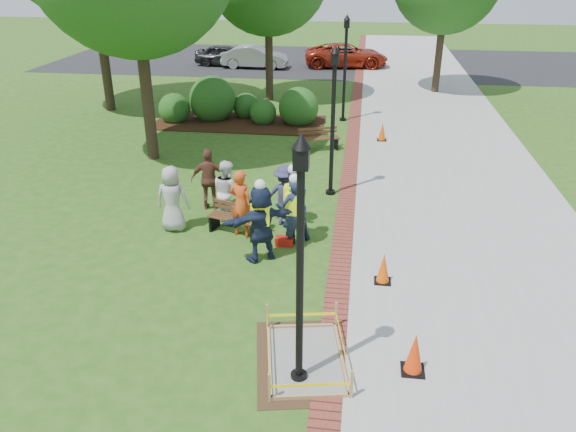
# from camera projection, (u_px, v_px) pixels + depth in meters

# --- Properties ---
(ground) EXTENTS (100.00, 100.00, 0.00)m
(ground) POSITION_uv_depth(u_px,v_px,m) (258.00, 279.00, 12.24)
(ground) COLOR #285116
(ground) RESTS_ON ground
(sidewalk) EXTENTS (6.00, 60.00, 0.02)m
(sidewalk) POSITION_uv_depth(u_px,v_px,m) (441.00, 146.00, 20.59)
(sidewalk) COLOR #9E9E99
(sidewalk) RESTS_ON ground
(brick_edging) EXTENTS (0.50, 60.00, 0.03)m
(brick_edging) POSITION_uv_depth(u_px,v_px,m) (352.00, 142.00, 20.99)
(brick_edging) COLOR maroon
(brick_edging) RESTS_ON ground
(mulch_bed) EXTENTS (7.00, 3.00, 0.05)m
(mulch_bed) POSITION_uv_depth(u_px,v_px,m) (239.00, 123.00, 23.35)
(mulch_bed) COLOR #381E0F
(mulch_bed) RESTS_ON ground
(parking_lot) EXTENTS (36.00, 12.00, 0.01)m
(parking_lot) POSITION_uv_depth(u_px,v_px,m) (333.00, 61.00, 36.43)
(parking_lot) COLOR black
(parking_lot) RESTS_ON ground
(wet_concrete_pad) EXTENTS (2.10, 2.58, 0.55)m
(wet_concrete_pad) POSITION_uv_depth(u_px,v_px,m) (306.00, 350.00, 9.71)
(wet_concrete_pad) COLOR #47331E
(wet_concrete_pad) RESTS_ON ground
(bench_near) EXTENTS (1.44, 0.84, 0.74)m
(bench_near) POSITION_uv_depth(u_px,v_px,m) (235.00, 225.00, 14.16)
(bench_near) COLOR brown
(bench_near) RESTS_ON ground
(bench_far) EXTENTS (1.50, 0.93, 0.77)m
(bench_far) POSITION_uv_depth(u_px,v_px,m) (319.00, 143.00, 20.12)
(bench_far) COLOR #4F3B1B
(bench_far) RESTS_ON ground
(cone_front) EXTENTS (0.40, 0.40, 0.78)m
(cone_front) POSITION_uv_depth(u_px,v_px,m) (414.00, 354.00, 9.39)
(cone_front) COLOR black
(cone_front) RESTS_ON ground
(cone_back) EXTENTS (0.36, 0.36, 0.70)m
(cone_back) POSITION_uv_depth(u_px,v_px,m) (383.00, 269.00, 11.99)
(cone_back) COLOR black
(cone_back) RESTS_ON ground
(cone_far) EXTENTS (0.36, 0.36, 0.70)m
(cone_far) POSITION_uv_depth(u_px,v_px,m) (382.00, 132.00, 21.06)
(cone_far) COLOR black
(cone_far) RESTS_ON ground
(toolbox) EXTENTS (0.43, 0.24, 0.21)m
(toolbox) POSITION_uv_depth(u_px,v_px,m) (284.00, 241.00, 13.62)
(toolbox) COLOR #B4160D
(toolbox) RESTS_ON ground
(lamp_near) EXTENTS (0.28, 0.28, 4.26)m
(lamp_near) POSITION_uv_depth(u_px,v_px,m) (300.00, 248.00, 8.34)
(lamp_near) COLOR black
(lamp_near) RESTS_ON ground
(lamp_mid) EXTENTS (0.28, 0.28, 4.26)m
(lamp_mid) POSITION_uv_depth(u_px,v_px,m) (333.00, 111.00, 15.51)
(lamp_mid) COLOR black
(lamp_mid) RESTS_ON ground
(lamp_far) EXTENTS (0.28, 0.28, 4.26)m
(lamp_far) POSITION_uv_depth(u_px,v_px,m) (345.00, 61.00, 22.68)
(lamp_far) COLOR black
(lamp_far) RESTS_ON ground
(shrub_a) EXTENTS (1.30, 1.30, 1.30)m
(shrub_a) POSITION_uv_depth(u_px,v_px,m) (175.00, 122.00, 23.57)
(shrub_a) COLOR #164F18
(shrub_a) RESTS_ON ground
(shrub_b) EXTENTS (1.96, 1.96, 1.96)m
(shrub_b) POSITION_uv_depth(u_px,v_px,m) (214.00, 119.00, 23.98)
(shrub_b) COLOR #164F18
(shrub_b) RESTS_ON ground
(shrub_c) EXTENTS (1.09, 1.09, 1.09)m
(shrub_c) POSITION_uv_depth(u_px,v_px,m) (263.00, 124.00, 23.31)
(shrub_c) COLOR #164F18
(shrub_c) RESTS_ON ground
(shrub_d) EXTENTS (1.64, 1.64, 1.64)m
(shrub_d) POSITION_uv_depth(u_px,v_px,m) (298.00, 124.00, 23.28)
(shrub_d) COLOR #164F18
(shrub_d) RESTS_ON ground
(shrub_e) EXTENTS (1.13, 1.13, 1.13)m
(shrub_e) POSITION_uv_depth(u_px,v_px,m) (247.00, 117.00, 24.22)
(shrub_e) COLOR #164F18
(shrub_e) RESTS_ON ground
(casual_person_a) EXTENTS (0.55, 0.35, 1.70)m
(casual_person_a) POSITION_uv_depth(u_px,v_px,m) (172.00, 199.00, 14.09)
(casual_person_a) COLOR #A0A0A0
(casual_person_a) RESTS_ON ground
(casual_person_b) EXTENTS (0.64, 0.52, 1.74)m
(casual_person_b) POSITION_uv_depth(u_px,v_px,m) (241.00, 204.00, 13.78)
(casual_person_b) COLOR #D54719
(casual_person_b) RESTS_ON ground
(casual_person_c) EXTENTS (0.62, 0.62, 1.68)m
(casual_person_c) POSITION_uv_depth(u_px,v_px,m) (227.00, 192.00, 14.55)
(casual_person_c) COLOR white
(casual_person_c) RESTS_ON ground
(casual_person_d) EXTENTS (0.60, 0.44, 1.72)m
(casual_person_d) POSITION_uv_depth(u_px,v_px,m) (210.00, 179.00, 15.27)
(casual_person_d) COLOR brown
(casual_person_d) RESTS_ON ground
(casual_person_e) EXTENTS (0.57, 0.42, 1.62)m
(casual_person_e) POSITION_uv_depth(u_px,v_px,m) (285.00, 195.00, 14.40)
(casual_person_e) COLOR #313156
(casual_person_e) RESTS_ON ground
(hivis_worker_a) EXTENTS (0.70, 0.63, 1.98)m
(hivis_worker_a) POSITION_uv_depth(u_px,v_px,m) (261.00, 221.00, 12.65)
(hivis_worker_a) COLOR #1A1D44
(hivis_worker_a) RESTS_ON ground
(hivis_worker_b) EXTENTS (0.65, 0.59, 1.86)m
(hivis_worker_b) POSITION_uv_depth(u_px,v_px,m) (294.00, 211.00, 13.28)
(hivis_worker_b) COLOR #171E3C
(hivis_worker_b) RESTS_ON ground
(hivis_worker_c) EXTENTS (0.69, 0.62, 1.98)m
(hivis_worker_c) POSITION_uv_depth(u_px,v_px,m) (293.00, 204.00, 13.53)
(hivis_worker_c) COLOR #16283B
(hivis_worker_c) RESTS_ON ground
(parked_car_a) EXTENTS (2.38, 4.49, 1.40)m
(parked_car_a) POSITION_uv_depth(u_px,v_px,m) (226.00, 66.00, 35.05)
(parked_car_a) COLOR black
(parked_car_a) RESTS_ON ground
(parked_car_b) EXTENTS (2.04, 4.45, 1.43)m
(parked_car_b) POSITION_uv_depth(u_px,v_px,m) (255.00, 68.00, 34.39)
(parked_car_b) COLOR gray
(parked_car_b) RESTS_ON ground
(parked_car_c) EXTENTS (2.52, 4.89, 1.53)m
(parked_car_c) POSITION_uv_depth(u_px,v_px,m) (346.00, 67.00, 34.74)
(parked_car_c) COLOR #A02714
(parked_car_c) RESTS_ON ground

